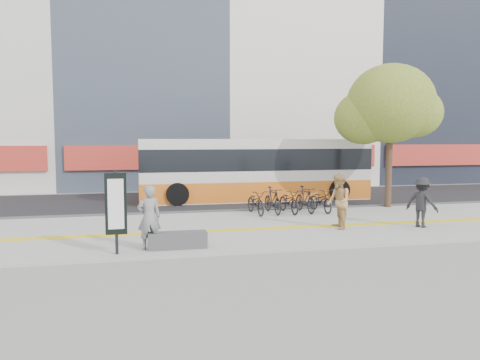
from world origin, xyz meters
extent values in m
plane|color=gray|center=(0.00, 0.00, 0.00)|extent=(120.00, 120.00, 0.00)
cube|color=gray|center=(0.00, 1.50, 0.04)|extent=(40.00, 7.00, 0.08)
cube|color=gold|center=(0.00, 1.00, 0.09)|extent=(40.00, 0.45, 0.01)
cube|color=black|center=(0.00, 9.00, 0.03)|extent=(40.00, 8.00, 0.06)
cube|color=#3E3E41|center=(0.00, 5.00, 0.07)|extent=(40.00, 0.25, 0.14)
cube|color=red|center=(2.00, 14.05, 2.00)|extent=(19.00, 0.50, 1.40)
cube|color=#BAB9B5|center=(20.00, 20.00, 13.00)|extent=(16.00, 12.00, 26.00)
cube|color=#3E3E41|center=(-2.60, -1.20, 0.30)|extent=(1.60, 0.45, 0.45)
cylinder|color=black|center=(-4.20, -1.50, 1.18)|extent=(0.08, 0.08, 2.20)
cube|color=black|center=(-4.20, -1.50, 1.40)|extent=(0.55, 0.08, 1.60)
cube|color=white|center=(-4.20, -1.55, 1.40)|extent=(0.40, 0.02, 1.30)
cylinder|color=#342517|center=(7.20, 4.70, 1.68)|extent=(0.28, 0.28, 3.20)
ellipsoid|color=#3E6722|center=(7.20, 4.70, 4.60)|extent=(3.80, 3.80, 3.42)
ellipsoid|color=#3E6722|center=(6.20, 5.20, 4.00)|extent=(2.60, 2.60, 2.34)
ellipsoid|color=#3E6722|center=(8.10, 4.30, 4.20)|extent=(2.40, 2.40, 2.16)
ellipsoid|color=#3E6722|center=(7.50, 5.50, 5.40)|extent=(2.20, 2.20, 1.98)
cube|color=beige|center=(2.13, 8.50, 1.56)|extent=(11.27, 2.35, 3.01)
cube|color=#CD6319|center=(2.13, 8.50, 0.58)|extent=(11.29, 2.37, 0.94)
cube|color=black|center=(2.13, 8.50, 2.08)|extent=(11.29, 2.37, 1.03)
cylinder|color=black|center=(-1.81, 7.33, 0.58)|extent=(1.03, 0.33, 1.03)
cylinder|color=black|center=(-1.81, 9.67, 0.58)|extent=(1.03, 0.33, 1.03)
cylinder|color=black|center=(6.08, 7.33, 0.58)|extent=(1.03, 0.33, 1.03)
cylinder|color=black|center=(6.08, 9.67, 0.58)|extent=(1.03, 0.33, 1.03)
imported|color=black|center=(0.99, 4.00, 0.56)|extent=(0.79, 1.88, 0.97)
imported|color=black|center=(1.68, 4.00, 0.62)|extent=(0.64, 1.82, 1.07)
imported|color=black|center=(2.37, 4.00, 0.56)|extent=(0.79, 1.88, 0.97)
imported|color=black|center=(3.06, 4.00, 0.62)|extent=(0.64, 1.82, 1.07)
imported|color=black|center=(3.75, 4.00, 0.56)|extent=(0.79, 1.88, 0.97)
imported|color=black|center=(-3.35, -1.13, 0.95)|extent=(0.69, 0.50, 1.75)
imported|color=#B0874D|center=(2.89, 0.45, 1.00)|extent=(0.78, 0.96, 1.84)
imported|color=black|center=(5.78, 0.11, 0.93)|extent=(1.13, 1.26, 1.70)
camera|label=1|loc=(-3.74, -13.96, 3.07)|focal=35.26mm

